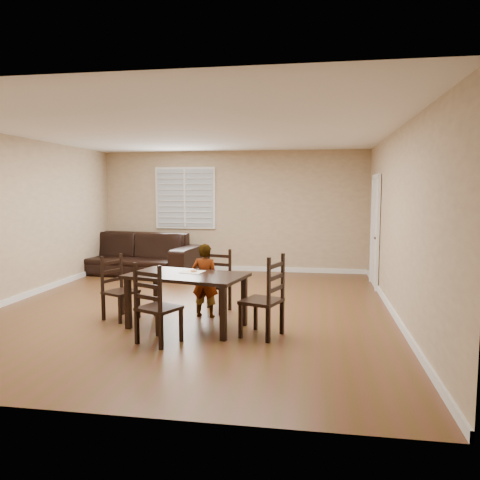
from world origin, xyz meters
name	(u,v)px	position (x,y,z in m)	size (l,w,h in m)	color
ground	(194,308)	(0.00, 0.00, 0.00)	(7.00, 7.00, 0.00)	brown
room	(198,191)	(0.04, 0.18, 1.81)	(6.04, 7.04, 2.72)	tan
dining_table	(187,281)	(0.18, -1.00, 0.63)	(1.68, 1.17, 0.72)	black
chair_near	(217,282)	(0.39, -0.05, 0.42)	(0.50, 0.48, 0.94)	black
chair_far	(152,308)	(-0.02, -1.79, 0.44)	(0.57, 0.55, 0.98)	black
chair_left	(115,290)	(-0.95, -0.73, 0.41)	(0.51, 0.52, 0.91)	black
chair_right	(271,300)	(1.32, -1.27, 0.47)	(0.57, 0.59, 1.03)	black
child	(205,280)	(0.30, -0.46, 0.53)	(0.39, 0.25, 1.06)	gray
napkin	(193,272)	(0.21, -0.84, 0.72)	(0.28, 0.28, 0.00)	beige
donut	(194,271)	(0.23, -0.84, 0.74)	(0.09, 0.09, 0.03)	#D5874C
sofa	(130,253)	(-2.16, 2.74, 0.45)	(3.05, 1.19, 0.89)	black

